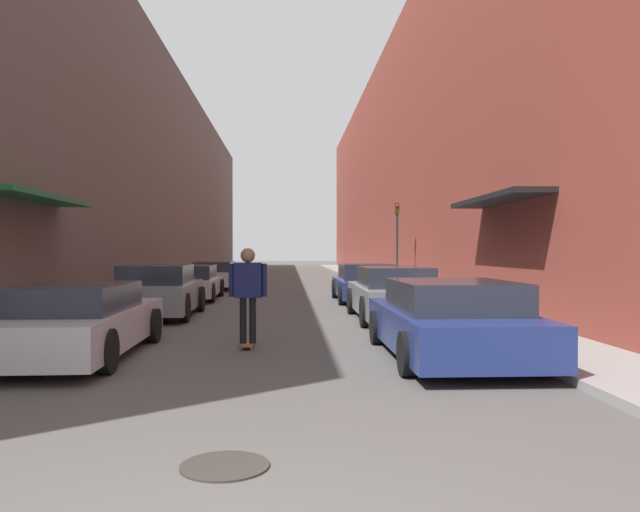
{
  "coord_description": "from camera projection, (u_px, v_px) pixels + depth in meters",
  "views": [
    {
      "loc": [
        0.38,
        -2.9,
        1.69
      ],
      "look_at": [
        1.1,
        11.08,
        1.57
      ],
      "focal_mm": 35.0,
      "sensor_mm": 36.0,
      "label": 1
    }
  ],
  "objects": [
    {
      "name": "parked_car_right_2",
      "position": [
        365.0,
        283.0,
        20.7
      ],
      "size": [
        1.98,
        4.6,
        1.26
      ],
      "color": "navy",
      "rests_on": "ground"
    },
    {
      "name": "parked_car_left_2",
      "position": [
        191.0,
        283.0,
        21.46
      ],
      "size": [
        1.94,
        4.54,
        1.19
      ],
      "color": "#B7B7BC",
      "rests_on": "ground"
    },
    {
      "name": "manhole_cover",
      "position": [
        225.0,
        466.0,
        4.86
      ],
      "size": [
        0.7,
        0.7,
        0.02
      ],
      "color": "#332D28",
      "rests_on": "ground"
    },
    {
      "name": "ground",
      "position": [
        280.0,
        287.0,
        29.2
      ],
      "size": [
        144.88,
        144.88,
        0.0
      ],
      "primitive_type": "plane",
      "color": "#4C4947"
    },
    {
      "name": "parked_car_left_1",
      "position": [
        158.0,
        291.0,
        15.87
      ],
      "size": [
        1.94,
        4.28,
        1.33
      ],
      "color": "gray",
      "rests_on": "ground"
    },
    {
      "name": "parked_car_left_3",
      "position": [
        215.0,
        275.0,
        27.47
      ],
      "size": [
        1.94,
        4.62,
        1.21
      ],
      "color": "#B7B7BC",
      "rests_on": "ground"
    },
    {
      "name": "curb_strip_left",
      "position": [
        197.0,
        279.0,
        35.53
      ],
      "size": [
        1.8,
        65.86,
        0.12
      ],
      "color": "gray",
      "rests_on": "ground"
    },
    {
      "name": "parked_car_right_0",
      "position": [
        450.0,
        320.0,
        9.78
      ],
      "size": [
        2.08,
        4.68,
        1.22
      ],
      "color": "navy",
      "rests_on": "ground"
    },
    {
      "name": "parked_car_right_1",
      "position": [
        393.0,
        294.0,
        15.15
      ],
      "size": [
        1.91,
        4.75,
        1.3
      ],
      "color": "gray",
      "rests_on": "ground"
    },
    {
      "name": "parked_car_left_0",
      "position": [
        78.0,
        321.0,
        9.88
      ],
      "size": [
        1.89,
        4.8,
        1.16
      ],
      "color": "#B7B7BC",
      "rests_on": "ground"
    },
    {
      "name": "building_row_left",
      "position": [
        145.0,
        176.0,
        35.33
      ],
      "size": [
        4.9,
        65.86,
        11.85
      ],
      "color": "#564C47",
      "rests_on": "ground"
    },
    {
      "name": "skateboarder",
      "position": [
        248.0,
        286.0,
        10.86
      ],
      "size": [
        0.66,
        0.78,
        1.74
      ],
      "color": "brown",
      "rests_on": "ground"
    },
    {
      "name": "curb_strip_right",
      "position": [
        365.0,
        279.0,
        36.02
      ],
      "size": [
        1.8,
        65.86,
        0.12
      ],
      "color": "gray",
      "rests_on": "ground"
    },
    {
      "name": "traffic_light",
      "position": [
        397.0,
        236.0,
        25.42
      ],
      "size": [
        0.16,
        0.22,
        3.51
      ],
      "color": "#2D2D2D",
      "rests_on": "curb_strip_right"
    },
    {
      "name": "building_row_right",
      "position": [
        415.0,
        168.0,
        36.11
      ],
      "size": [
        4.9,
        65.86,
        12.99
      ],
      "color": "brown",
      "rests_on": "ground"
    }
  ]
}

